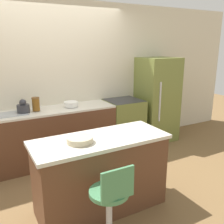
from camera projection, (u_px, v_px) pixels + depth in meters
ground_plane at (71, 166)px, 4.01m from camera, size 14.00×14.00×0.00m
wall_back at (55, 80)px, 4.22m from camera, size 8.00×0.06×2.60m
back_counter at (42, 137)px, 4.00m from camera, size 2.38×0.60×0.90m
kitchen_island at (101, 174)px, 2.88m from camera, size 1.53×0.63×0.89m
oven_range at (124, 123)px, 4.71m from camera, size 0.65×0.61×0.90m
refrigerator at (157, 100)px, 4.95m from camera, size 0.71×0.65×1.64m
stool_chair at (110, 207)px, 2.29m from camera, size 0.37×0.37×0.89m
kettle at (23, 107)px, 3.74m from camera, size 0.19×0.19×0.20m
mixing_bowl at (71, 104)px, 4.10m from camera, size 0.23×0.23×0.08m
canister_jar at (36, 104)px, 3.82m from camera, size 0.12×0.12×0.21m
fruit_bowl at (80, 140)px, 2.62m from camera, size 0.28×0.28×0.06m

